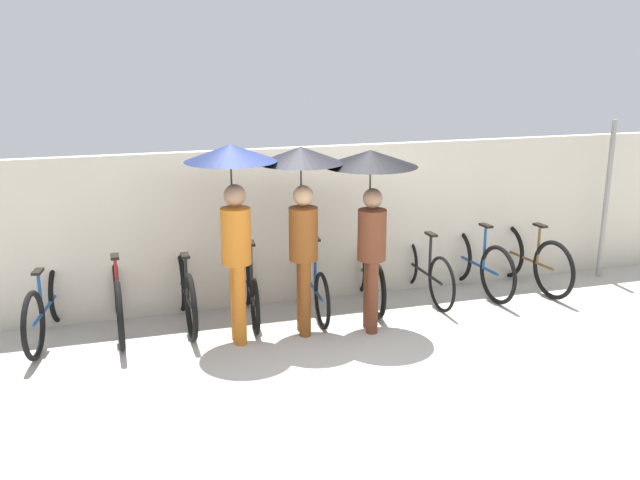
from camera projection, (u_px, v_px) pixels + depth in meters
ground_plane at (350, 358)px, 7.47m from camera, size 30.00×30.00×0.00m
back_wall at (301, 225)px, 8.94m from camera, size 14.08×0.12×1.96m
parked_bicycle_0 at (47, 306)px, 7.87m from camera, size 0.52×1.77×0.98m
parked_bicycle_1 at (118, 298)px, 8.10m from camera, size 0.44×1.86×0.97m
parked_bicycle_2 at (185, 292)px, 8.29m from camera, size 0.44×1.72×1.09m
parked_bicycle_3 at (250, 290)px, 8.47m from camera, size 0.44×1.61×1.04m
parked_bicycle_4 at (312, 283)px, 8.69m from camera, size 0.44×1.75×1.11m
parked_bicycle_5 at (368, 276)px, 8.96m from camera, size 0.44×1.64×1.07m
parked_bicycle_6 at (423, 269)px, 9.18m from camera, size 0.44×1.75×1.07m
parked_bicycle_7 at (476, 263)px, 9.39m from camera, size 0.44×1.73×1.01m
parked_bicycle_8 at (528, 258)px, 9.55m from camera, size 0.44×1.75×1.11m
pedestrian_leading at (233, 190)px, 7.52m from camera, size 0.99×0.99×2.17m
pedestrian_center at (302, 191)px, 7.77m from camera, size 0.95×0.95×2.11m
pedestrian_trailing at (371, 189)px, 7.86m from camera, size 1.05×1.05×2.06m
awning_pole at (606, 200)px, 9.80m from camera, size 0.07×0.07×2.20m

